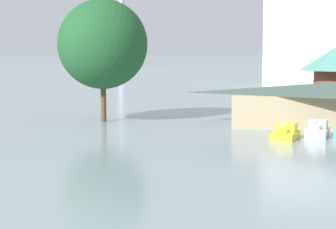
% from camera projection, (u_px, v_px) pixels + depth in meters
% --- Properties ---
extents(pedal_boat_yellow, '(2.30, 3.09, 1.35)m').
position_uv_depth(pedal_boat_yellow, '(286.00, 133.00, 42.68)').
color(pedal_boat_yellow, yellow).
rests_on(pedal_boat_yellow, ground).
extents(pedal_boat_white, '(2.05, 2.85, 1.49)m').
position_uv_depth(pedal_boat_white, '(317.00, 130.00, 43.56)').
color(pedal_boat_white, white).
rests_on(pedal_boat_white, ground).
extents(shoreline_tree_tall_left, '(8.33, 8.33, 11.39)m').
position_uv_depth(shoreline_tree_tall_left, '(103.00, 44.00, 52.47)').
color(shoreline_tree_tall_left, brown).
rests_on(shoreline_tree_tall_left, ground).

